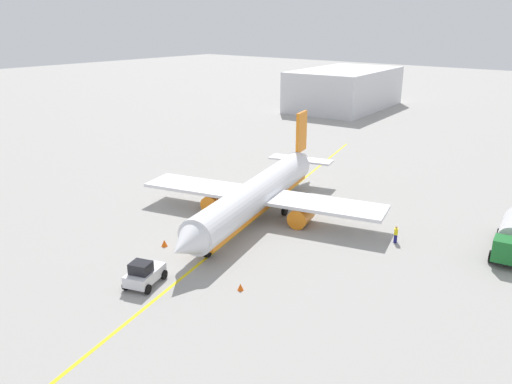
{
  "coord_description": "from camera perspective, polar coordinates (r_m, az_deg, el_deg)",
  "views": [
    {
      "loc": [
        40.49,
        32.61,
        20.71
      ],
      "look_at": [
        0.0,
        0.0,
        3.0
      ],
      "focal_mm": 35.57,
      "sensor_mm": 36.0,
      "label": 1
    }
  ],
  "objects": [
    {
      "name": "fuel_tanker",
      "position": [
        53.02,
        26.83,
        -4.32
      ],
      "size": [
        9.82,
        3.87,
        3.15
      ],
      "color": "#2D2D33",
      "rests_on": "ground"
    },
    {
      "name": "ground_plane",
      "position": [
        55.96,
        0.0,
        -2.91
      ],
      "size": [
        400.0,
        400.0,
        0.0
      ],
      "primitive_type": "plane",
      "color": "#9E9B96"
    },
    {
      "name": "safety_cone_nose",
      "position": [
        49.78,
        -10.26,
        -5.67
      ],
      "size": [
        0.6,
        0.6,
        0.67
      ],
      "primitive_type": "cone",
      "color": "#F2590F",
      "rests_on": "ground"
    },
    {
      "name": "airplane",
      "position": [
        55.52,
        0.23,
        -0.27
      ],
      "size": [
        33.33,
        27.99,
        9.46
      ],
      "color": "white",
      "rests_on": "ground"
    },
    {
      "name": "taxi_line_marking",
      "position": [
        55.96,
        0.0,
        -2.9
      ],
      "size": [
        74.74,
        19.37,
        0.01
      ],
      "primitive_type": "cube",
      "rotation": [
        0.0,
        0.0,
        0.25
      ],
      "color": "yellow",
      "rests_on": "ground"
    },
    {
      "name": "distant_hangar",
      "position": [
        128.44,
        9.95,
        11.36
      ],
      "size": [
        32.38,
        20.52,
        9.35
      ],
      "color": "silver",
      "rests_on": "ground"
    },
    {
      "name": "refueling_worker",
      "position": [
        51.5,
        15.44,
        -4.63
      ],
      "size": [
        0.62,
        0.53,
        1.71
      ],
      "color": "navy",
      "rests_on": "ground"
    },
    {
      "name": "safety_cone_wingtip",
      "position": [
        41.58,
        -1.76,
        -10.62
      ],
      "size": [
        0.52,
        0.52,
        0.58
      ],
      "primitive_type": "cone",
      "color": "#F2590F",
      "rests_on": "ground"
    },
    {
      "name": "pushback_tug",
      "position": [
        42.98,
        -12.48,
        -8.96
      ],
      "size": [
        4.06,
        3.28,
        2.2
      ],
      "color": "silver",
      "rests_on": "ground"
    }
  ]
}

